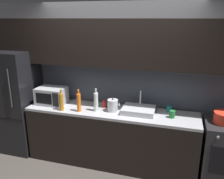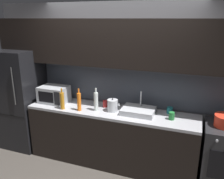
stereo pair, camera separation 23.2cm
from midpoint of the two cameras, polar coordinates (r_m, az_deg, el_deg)
name	(u,v)px [view 2 (the right image)]	position (r m, az deg, el deg)	size (l,w,h in m)	color
back_wall	(117,65)	(3.69, 3.13, 5.95)	(4.38, 0.44, 2.50)	slate
counter_run	(111,137)	(3.79, 1.48, -11.41)	(2.64, 0.60, 0.90)	black
refrigerator	(22,99)	(4.42, -19.79, -2.24)	(0.68, 0.69, 1.74)	black
microwave	(54,94)	(3.99, -12.33, -1.17)	(0.46, 0.35, 0.27)	#A8AAAF
sink_basin	(138,111)	(3.51, 8.33, -5.16)	(0.48, 0.38, 0.30)	#ADAFB5
kettle	(113,105)	(3.53, 2.04, -3.93)	(0.19, 0.16, 0.21)	#B7BABF
wine_bottle_clear	(96,101)	(3.54, -2.05, -2.92)	(0.07, 0.07, 0.36)	silver
wine_bottle_amber	(62,101)	(3.66, -10.28, -2.69)	(0.07, 0.07, 0.33)	#B27019
wine_bottle_orange	(79,102)	(3.56, -6.19, -2.96)	(0.06, 0.06, 0.35)	orange
mug_red	(105,104)	(3.71, 0.10, -3.52)	(0.07, 0.07, 0.11)	#A82323
mug_green	(172,116)	(3.40, 16.24, -6.21)	(0.08, 0.08, 0.11)	#1E6B2D
mug_teal	(170,110)	(3.61, 15.69, -4.92)	(0.09, 0.09, 0.09)	#19666B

